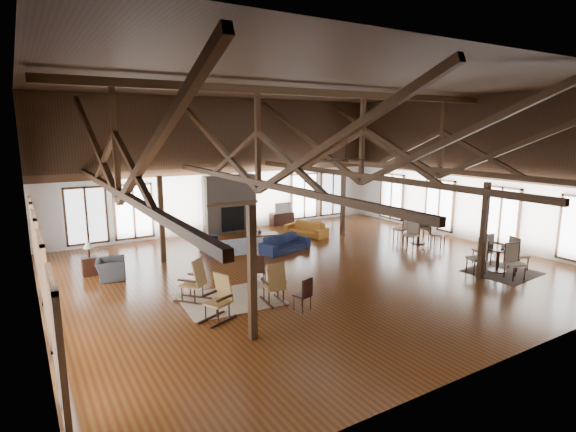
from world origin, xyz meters
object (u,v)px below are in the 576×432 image
sofa_navy_front (285,243)px  tv_console (282,219)px  sofa_orange (306,229)px  cafe_table_far (419,230)px  armchair (111,269)px  coffee_table (263,235)px  cafe_table_near (498,255)px  sofa_navy_left (214,243)px

sofa_navy_front → tv_console: (2.37, 4.27, -0.01)m
sofa_navy_front → sofa_orange: 2.75m
cafe_table_far → tv_console: cafe_table_far is taller
sofa_orange → tv_console: bearing=157.0°
sofa_orange → cafe_table_far: bearing=24.2°
sofa_navy_front → armchair: bearing=165.4°
tv_console → sofa_orange: bearing=-95.5°
coffee_table → armchair: (-6.09, -1.23, -0.09)m
sofa_orange → cafe_table_near: cafe_table_near is taller
armchair → sofa_navy_front: bearing=-78.6°
tv_console → cafe_table_far: bearing=-64.2°
cafe_table_near → tv_console: 10.35m
cafe_table_near → sofa_navy_left: bearing=133.8°
sofa_orange → coffee_table: size_ratio=1.52×
sofa_orange → coffee_table: (-2.41, -0.48, 0.11)m
sofa_orange → cafe_table_far: 4.79m
sofa_navy_front → tv_console: size_ratio=1.75×
coffee_table → cafe_table_far: bearing=-16.5°
sofa_navy_left → cafe_table_near: cafe_table_near is taller
sofa_navy_left → armchair: armchair is taller
sofa_navy_left → armchair: 4.29m
tv_console → cafe_table_near: bearing=-77.1°
coffee_table → armchair: size_ratio=1.36×
armchair → tv_console: (8.74, 4.23, -0.02)m
coffee_table → cafe_table_near: bearing=-42.6°
armchair → sofa_navy_left: bearing=-58.2°
tv_console → sofa_navy_left: bearing=-149.6°
sofa_navy_front → cafe_table_near: 7.48m
sofa_navy_left → cafe_table_near: size_ratio=0.90×
tv_console → coffee_table: bearing=-131.4°
coffee_table → tv_console: (2.65, 3.01, -0.11)m
sofa_navy_front → coffee_table: bearing=88.3°
armchair → cafe_table_near: 12.51m
sofa_navy_left → coffee_table: (2.05, -0.25, 0.12)m
sofa_orange → cafe_table_far: (3.18, -3.57, 0.27)m
sofa_navy_front → cafe_table_far: size_ratio=0.95×
armchair → tv_console: 9.71m
coffee_table → cafe_table_near: size_ratio=0.60×
coffee_table → tv_console: bearing=61.0°
cafe_table_near → coffee_table: bearing=125.1°
armchair → cafe_table_far: (11.68, -1.86, 0.24)m
sofa_orange → armchair: bearing=-96.2°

